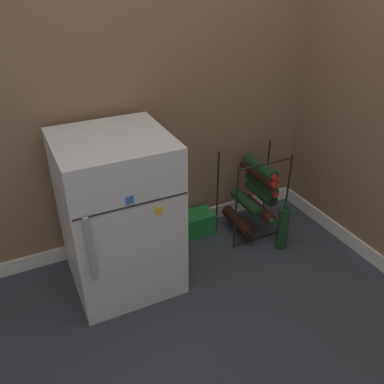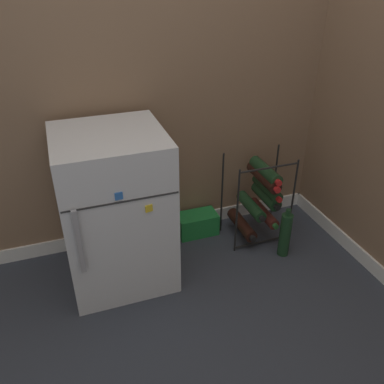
# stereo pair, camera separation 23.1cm
# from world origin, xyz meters

# --- Properties ---
(ground_plane) EXTENTS (14.00, 14.00, 0.00)m
(ground_plane) POSITION_xyz_m (0.00, 0.00, 0.00)
(ground_plane) COLOR #333842
(wall_back) EXTENTS (6.76, 0.07, 2.50)m
(wall_back) POSITION_xyz_m (0.00, 0.60, 1.24)
(wall_back) COLOR #84664C
(wall_back) RESTS_ON ground_plane
(mini_fridge) EXTENTS (0.55, 0.57, 0.86)m
(mini_fridge) POSITION_xyz_m (-0.49, 0.25, 0.43)
(mini_fridge) COLOR silver
(mini_fridge) RESTS_ON ground_plane
(wine_rack) EXTENTS (0.39, 0.33, 0.57)m
(wine_rack) POSITION_xyz_m (0.41, 0.33, 0.29)
(wine_rack) COLOR black
(wine_rack) RESTS_ON ground_plane
(soda_box) EXTENTS (0.26, 0.15, 0.14)m
(soda_box) POSITION_xyz_m (0.05, 0.47, 0.07)
(soda_box) COLOR #1E7F38
(soda_box) RESTS_ON ground_plane
(loose_bottle_floor) EXTENTS (0.07, 0.07, 0.32)m
(loose_bottle_floor) POSITION_xyz_m (0.47, 0.09, 0.15)
(loose_bottle_floor) COLOR #19381E
(loose_bottle_floor) RESTS_ON ground_plane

